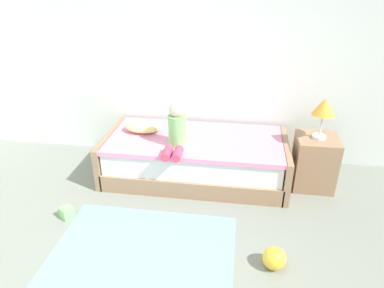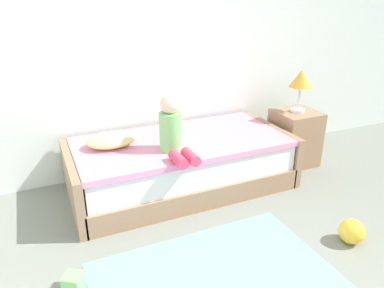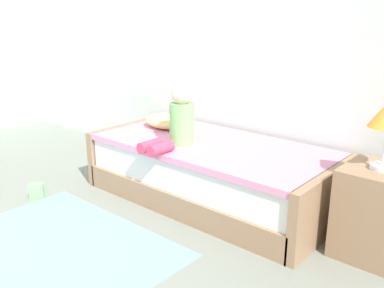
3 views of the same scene
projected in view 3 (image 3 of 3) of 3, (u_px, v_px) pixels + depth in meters
name	position (u px, v px, depth m)	size (l,w,h in m)	color
wall_rear	(248.00, 23.00, 3.71)	(7.20, 0.10, 2.90)	silver
bed	(211.00, 172.00, 3.58)	(2.11, 1.00, 0.50)	#997556
nightstand	(376.00, 213.00, 2.72)	(0.44, 0.44, 0.60)	#997556
child_figure	(178.00, 121.00, 3.39)	(0.20, 0.51, 0.50)	#7FC672
pillow	(166.00, 121.00, 3.95)	(0.44, 0.30, 0.13)	#F2E58C
area_rug	(61.00, 247.00, 2.89)	(1.60, 1.10, 0.01)	#7AA8CC
toy_block	(36.00, 191.00, 3.66)	(0.11, 0.11, 0.11)	#7FD872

